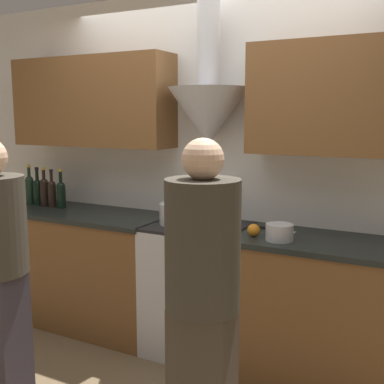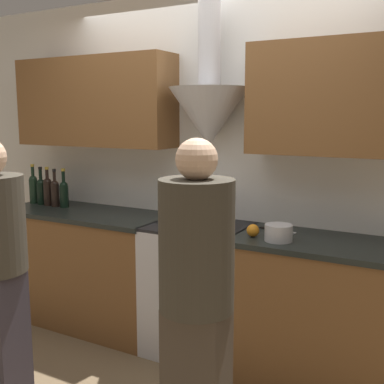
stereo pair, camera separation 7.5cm
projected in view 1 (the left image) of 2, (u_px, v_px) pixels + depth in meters
ground_plane at (177, 370)px, 3.24m from camera, size 12.00×12.00×0.00m
wall_back at (208, 146)px, 3.55m from camera, size 8.40×0.57×2.60m
counter_left at (85, 267)px, 3.92m from camera, size 1.44×0.62×0.93m
counter_right at (319, 311)px, 3.05m from camera, size 1.07×0.62×0.93m
stove_range at (199, 288)px, 3.44m from camera, size 0.67×0.60×0.93m
wine_bottle_0 at (30, 188)px, 4.16m from camera, size 0.07×0.07×0.34m
wine_bottle_1 at (38, 190)px, 4.12m from camera, size 0.07×0.07×0.32m
wine_bottle_2 at (44, 190)px, 4.06m from camera, size 0.07×0.07×0.33m
wine_bottle_3 at (52, 192)px, 4.02m from camera, size 0.07×0.07×0.32m
wine_bottle_4 at (61, 193)px, 3.98m from camera, size 0.07×0.07×0.33m
stock_pot at (178, 214)px, 3.40m from camera, size 0.26×0.26×0.15m
mixing_bowl at (216, 222)px, 3.26m from camera, size 0.21×0.21×0.09m
orange_fruit at (254, 230)px, 3.06m from camera, size 0.08×0.08×0.08m
saucepan at (279, 232)px, 2.95m from camera, size 0.17×0.17×0.10m
chefs_knife at (277, 230)px, 3.22m from camera, size 0.26×0.07×0.01m
person_foreground_right at (202, 299)px, 2.16m from camera, size 0.34×0.34×1.60m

